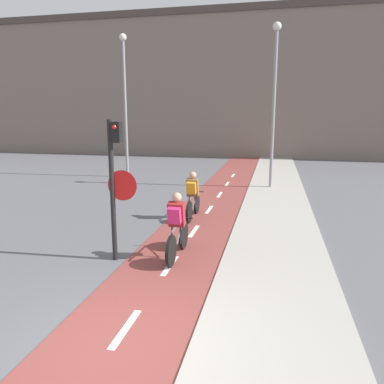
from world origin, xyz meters
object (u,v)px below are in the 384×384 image
(traffic_light_pole, at_px, (115,175))
(cyclist_near, at_px, (177,228))
(street_lamp_sidewalk, at_px, (274,90))
(street_lamp_far, at_px, (125,92))
(cyclist_far, at_px, (193,197))

(traffic_light_pole, height_order, cyclist_near, traffic_light_pole)
(street_lamp_sidewalk, relative_size, cyclist_near, 3.79)
(traffic_light_pole, xyz_separation_m, street_lamp_far, (-4.18, 10.90, 2.39))
(cyclist_near, height_order, cyclist_far, cyclist_near)
(street_lamp_sidewalk, relative_size, cyclist_far, 3.88)
(traffic_light_pole, height_order, street_lamp_far, street_lamp_far)
(street_lamp_far, distance_m, cyclist_far, 9.50)
(street_lamp_sidewalk, distance_m, cyclist_far, 7.11)
(street_lamp_far, distance_m, cyclist_near, 12.36)
(traffic_light_pole, height_order, street_lamp_sidewalk, street_lamp_sidewalk)
(cyclist_far, bearing_deg, street_lamp_sidewalk, 67.76)
(cyclist_near, xyz_separation_m, cyclist_far, (-0.36, 3.33, -0.01))
(street_lamp_far, relative_size, cyclist_far, 3.96)
(street_lamp_sidewalk, height_order, cyclist_far, street_lamp_sidewalk)
(street_lamp_far, height_order, cyclist_near, street_lamp_far)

